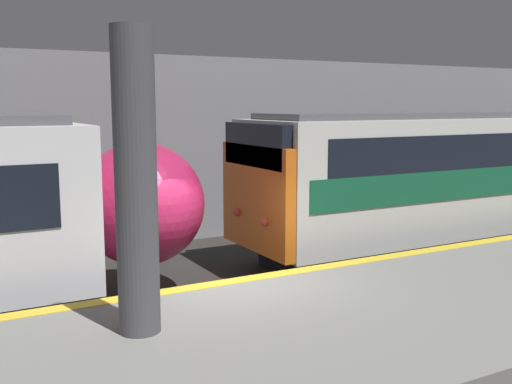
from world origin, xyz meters
name	(u,v)px	position (x,y,z in m)	size (l,w,h in m)	color
ground_plane	(231,331)	(0.00, 0.00, 0.00)	(120.00, 120.00, 0.00)	#282623
platform	(306,354)	(0.00, -2.29, 0.46)	(40.00, 4.58, 0.92)	slate
station_rear_barrier	(116,152)	(0.00, 6.79, 2.56)	(50.00, 0.15, 5.13)	gray
support_pillar_near	(136,184)	(-2.06, -1.53, 2.84)	(0.53, 0.53, 3.86)	#47474C
train_boxy	(487,177)	(8.90, 2.35, 1.86)	(14.56, 2.86, 3.61)	black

